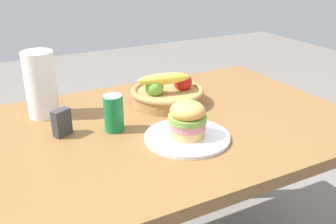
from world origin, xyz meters
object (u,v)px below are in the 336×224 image
(sandwich, at_px, (188,119))
(paper_towel_roll, at_px, (41,84))
(fruit_basket, at_px, (167,93))
(plate, at_px, (187,137))
(soda_can, at_px, (114,113))
(napkin_holder, at_px, (62,123))

(sandwich, height_order, paper_towel_roll, paper_towel_roll)
(fruit_basket, bearing_deg, sandwich, -106.13)
(plate, distance_m, soda_can, 0.26)
(soda_can, bearing_deg, plate, -42.53)
(fruit_basket, relative_size, napkin_holder, 3.22)
(paper_towel_roll, bearing_deg, fruit_basket, -12.84)
(plate, xyz_separation_m, soda_can, (-0.18, 0.17, 0.06))
(soda_can, distance_m, paper_towel_roll, 0.31)
(soda_can, xyz_separation_m, fruit_basket, (0.27, 0.13, -0.02))
(fruit_basket, height_order, napkin_holder, fruit_basket)
(paper_towel_roll, distance_m, napkin_holder, 0.21)
(napkin_holder, bearing_deg, soda_can, -42.42)
(plate, relative_size, soda_can, 2.19)
(sandwich, height_order, soda_can, sandwich)
(soda_can, distance_m, fruit_basket, 0.30)
(plate, bearing_deg, napkin_holder, 148.45)
(soda_can, xyz_separation_m, napkin_holder, (-0.16, 0.04, -0.02))
(plate, distance_m, sandwich, 0.06)
(plate, height_order, paper_towel_roll, paper_towel_roll)
(fruit_basket, distance_m, napkin_holder, 0.45)
(plate, height_order, napkin_holder, napkin_holder)
(soda_can, distance_m, napkin_holder, 0.17)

